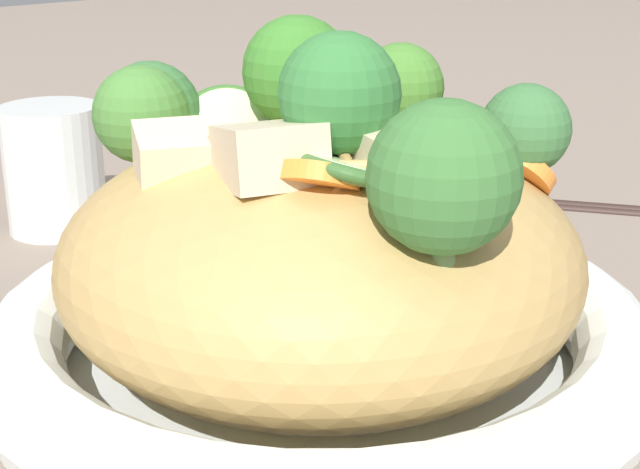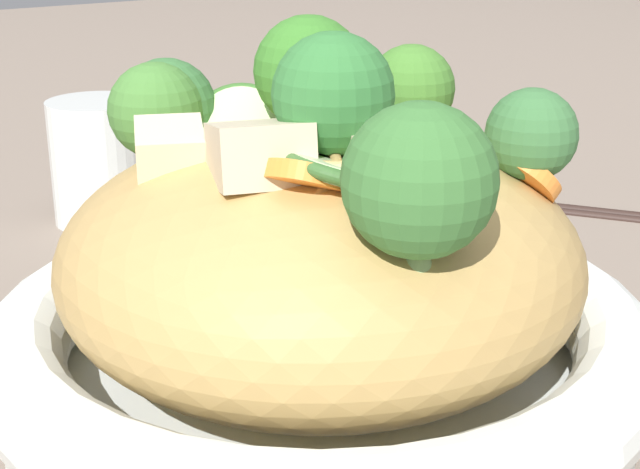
% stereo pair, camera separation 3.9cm
% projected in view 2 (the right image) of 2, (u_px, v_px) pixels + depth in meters
% --- Properties ---
extents(ground_plane, '(3.00, 3.00, 0.00)m').
position_uv_depth(ground_plane, '(320.00, 408.00, 0.42)').
color(ground_plane, gray).
extents(serving_bowl, '(0.28, 0.28, 0.05)m').
position_uv_depth(serving_bowl, '(320.00, 350.00, 0.41)').
color(serving_bowl, white).
rests_on(serving_bowl, ground_plane).
extents(noodle_heap, '(0.21, 0.21, 0.11)m').
position_uv_depth(noodle_heap, '(320.00, 257.00, 0.39)').
color(noodle_heap, tan).
rests_on(noodle_heap, serving_bowl).
extents(broccoli_florets, '(0.15, 0.23, 0.08)m').
position_uv_depth(broccoli_florets, '(312.00, 115.00, 0.38)').
color(broccoli_florets, '#8CB774').
rests_on(broccoli_florets, serving_bowl).
extents(carrot_coins, '(0.13, 0.10, 0.04)m').
position_uv_depth(carrot_coins, '(362.00, 163.00, 0.36)').
color(carrot_coins, orange).
rests_on(carrot_coins, serving_bowl).
extents(zucchini_slices, '(0.12, 0.15, 0.03)m').
position_uv_depth(zucchini_slices, '(311.00, 140.00, 0.40)').
color(zucchini_slices, beige).
rests_on(zucchini_slices, serving_bowl).
extents(chicken_chunks, '(0.16, 0.11, 0.05)m').
position_uv_depth(chicken_chunks, '(310.00, 145.00, 0.38)').
color(chicken_chunks, beige).
rests_on(chicken_chunks, serving_bowl).
extents(chopsticks_pair, '(0.15, 0.20, 0.01)m').
position_uv_depth(chopsticks_pair, '(582.00, 208.00, 0.66)').
color(chopsticks_pair, black).
rests_on(chopsticks_pair, ground_plane).
extents(drinking_glass, '(0.06, 0.06, 0.08)m').
position_uv_depth(drinking_glass, '(99.00, 161.00, 0.64)').
color(drinking_glass, silver).
rests_on(drinking_glass, ground_plane).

